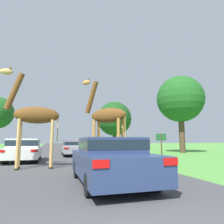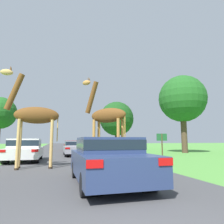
# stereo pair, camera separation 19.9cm
# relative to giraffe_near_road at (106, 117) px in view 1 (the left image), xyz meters

# --- Properties ---
(road) EXTENTS (7.45, 120.00, 0.00)m
(road) POSITION_rel_giraffe_near_road_xyz_m (-1.68, 21.06, -2.57)
(road) COLOR #424244
(road) RESTS_ON ground
(giraffe_near_road) EXTENTS (2.35, 2.30, 5.06)m
(giraffe_near_road) POSITION_rel_giraffe_near_road_xyz_m (0.00, 0.00, 0.00)
(giraffe_near_road) COLOR #B77F3D
(giraffe_near_road) RESTS_ON ground
(giraffe_companion) EXTENTS (2.78, 0.77, 4.83)m
(giraffe_companion) POSITION_rel_giraffe_near_road_xyz_m (-3.68, -0.53, -0.11)
(giraffe_companion) COLOR tan
(giraffe_companion) RESTS_ON ground
(car_lead_maroon) EXTENTS (1.94, 4.17, 1.39)m
(car_lead_maroon) POSITION_rel_giraffe_near_road_xyz_m (-1.04, -4.59, -1.84)
(car_lead_maroon) COLOR navy
(car_lead_maroon) RESTS_ON ground
(car_queue_right) EXTENTS (1.92, 4.29, 1.27)m
(car_queue_right) POSITION_rel_giraffe_near_road_xyz_m (-0.98, 7.00, -1.89)
(car_queue_right) COLOR gray
(car_queue_right) RESTS_ON ground
(car_queue_left) EXTENTS (1.70, 4.68, 1.28)m
(car_queue_left) POSITION_rel_giraffe_near_road_xyz_m (-0.79, 14.72, -1.88)
(car_queue_left) COLOR maroon
(car_queue_left) RESTS_ON ground
(car_far_ahead) EXTENTS (1.98, 4.19, 1.40)m
(car_far_ahead) POSITION_rel_giraffe_near_road_xyz_m (-4.51, 3.06, -1.83)
(car_far_ahead) COLOR silver
(car_far_ahead) RESTS_ON ground
(tree_left_edge) EXTENTS (5.04, 5.04, 8.30)m
(tree_left_edge) POSITION_rel_giraffe_near_road_xyz_m (10.41, 7.73, 3.16)
(tree_left_edge) COLOR #4C3828
(tree_left_edge) RESTS_ON ground
(tree_right_cluster) EXTENTS (4.89, 4.89, 6.83)m
(tree_right_cluster) POSITION_rel_giraffe_near_road_xyz_m (5.64, 16.69, 1.79)
(tree_right_cluster) COLOR #4C3828
(tree_right_cluster) RESTS_ON ground
(sign_post) EXTENTS (0.70, 0.08, 1.72)m
(sign_post) POSITION_rel_giraffe_near_road_xyz_m (3.70, 0.48, -1.38)
(sign_post) COLOR #4C3823
(sign_post) RESTS_ON ground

